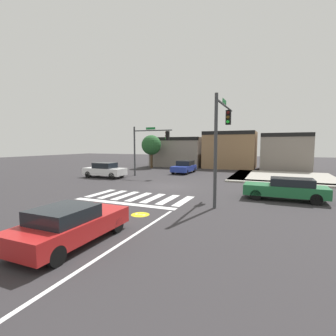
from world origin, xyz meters
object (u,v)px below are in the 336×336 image
object	(u,v)px
roadside_tree	(151,145)
traffic_signal_southeast	(222,130)
car_red	(70,224)
car_blue	(184,167)
traffic_signal_northwest	(149,142)
car_green	(286,189)
car_white	(105,170)

from	to	relation	value
roadside_tree	traffic_signal_southeast	bearing A→B (deg)	-52.31
car_red	car_blue	size ratio (longest dim) A/B	1.04
traffic_signal_northwest	car_green	xyz separation A→B (m)	(13.18, -6.94, -2.98)
car_green	car_blue	world-z (taller)	car_blue
car_green	car_white	bearing A→B (deg)	-14.33
traffic_signal_southeast	car_green	xyz separation A→B (m)	(3.64, 1.98, -3.57)
car_white	traffic_signal_northwest	bearing A→B (deg)	33.98
traffic_signal_southeast	traffic_signal_northwest	distance (m)	13.07
traffic_signal_northwest	car_white	bearing A→B (deg)	-146.02
traffic_signal_southeast	car_white	bearing A→B (deg)	64.71
car_green	roadside_tree	bearing A→B (deg)	-42.27
car_green	car_blue	bearing A→B (deg)	-47.13
traffic_signal_northwest	car_blue	size ratio (longest dim) A/B	1.29
traffic_signal_southeast	roadside_tree	bearing A→B (deg)	37.69
car_red	car_white	xyz separation A→B (m)	(-9.86, 14.79, 0.10)
traffic_signal_northwest	car_red	distance (m)	18.64
roadside_tree	traffic_signal_northwest	bearing A→B (deg)	-64.64
traffic_signal_southeast	traffic_signal_northwest	xyz separation A→B (m)	(-9.53, 8.92, -0.59)
car_white	car_green	distance (m)	17.58
traffic_signal_southeast	traffic_signal_northwest	world-z (taller)	traffic_signal_southeast
car_white	car_blue	distance (m)	9.58
car_red	roadside_tree	size ratio (longest dim) A/B	0.90
car_red	car_green	world-z (taller)	car_green
traffic_signal_northwest	car_white	world-z (taller)	traffic_signal_northwest
car_green	car_blue	distance (m)	15.79
traffic_signal_southeast	car_blue	size ratio (longest dim) A/B	1.47
traffic_signal_southeast	car_blue	distance (m)	15.70
traffic_signal_southeast	roadside_tree	world-z (taller)	traffic_signal_southeast
car_green	traffic_signal_northwest	bearing A→B (deg)	-27.79
traffic_signal_northwest	car_green	world-z (taller)	traffic_signal_northwest
traffic_signal_southeast	car_green	distance (m)	5.47
traffic_signal_southeast	car_green	world-z (taller)	traffic_signal_southeast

